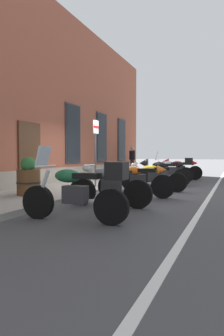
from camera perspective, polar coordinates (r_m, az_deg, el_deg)
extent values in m
plane|color=#424244|center=(10.29, 0.62, -4.14)|extent=(140.00, 140.00, 0.00)
cube|color=gray|center=(10.83, -5.67, -3.45)|extent=(26.20, 2.56, 0.14)
cube|color=silver|center=(9.56, 18.73, -4.78)|extent=(26.20, 0.12, 0.01)
cube|color=gray|center=(11.45, -11.14, -1.75)|extent=(20.20, 0.10, 0.70)
cube|color=#472B19|center=(10.26, -15.75, 2.17)|extent=(1.10, 0.08, 2.30)
cube|color=#2D2D33|center=(12.68, -7.61, 6.61)|extent=(1.22, 0.06, 2.52)
cube|color=black|center=(12.67, -7.49, 6.61)|extent=(1.10, 0.03, 2.40)
cube|color=#2D2D33|center=(15.23, -2.06, 5.95)|extent=(1.22, 0.06, 2.52)
cube|color=black|center=(15.22, -1.96, 5.96)|extent=(1.10, 0.03, 2.40)
cube|color=#2D2D33|center=(17.89, 1.86, 5.45)|extent=(1.22, 0.06, 2.52)
cube|color=black|center=(17.88, 1.95, 5.46)|extent=(1.10, 0.03, 2.40)
cylinder|color=black|center=(5.74, -14.15, -6.45)|extent=(0.14, 0.63, 0.63)
cylinder|color=black|center=(5.05, -0.14, -7.61)|extent=(0.14, 0.63, 0.63)
cylinder|color=silver|center=(5.64, -13.35, -3.71)|extent=(0.08, 0.33, 0.69)
cube|color=#28282B|center=(5.30, -7.14, -5.16)|extent=(0.24, 0.45, 0.32)
ellipsoid|color=#195633|center=(5.34, -8.58, -1.53)|extent=(0.28, 0.53, 0.24)
cube|color=black|center=(5.16, -4.90, -1.54)|extent=(0.24, 0.49, 0.10)
cylinder|color=silver|center=(5.57, -12.71, 0.36)|extent=(0.62, 0.06, 0.04)
cylinder|color=silver|center=(5.30, -3.63, -6.58)|extent=(0.11, 0.45, 0.09)
cube|color=#B2BCC6|center=(5.60, -13.24, 2.20)|extent=(0.36, 0.16, 0.40)
cube|color=black|center=(4.94, 0.95, -0.56)|extent=(0.37, 0.33, 0.30)
cylinder|color=black|center=(7.08, -5.76, -4.57)|extent=(0.15, 0.66, 0.65)
cylinder|color=black|center=(6.60, 5.07, -5.09)|extent=(0.15, 0.66, 0.65)
cylinder|color=silver|center=(7.01, -5.03, -2.52)|extent=(0.09, 0.32, 0.64)
cube|color=#28282B|center=(6.77, -0.14, -3.35)|extent=(0.24, 0.45, 0.32)
ellipsoid|color=slate|center=(6.80, -1.33, -0.92)|extent=(0.28, 0.53, 0.24)
cube|color=black|center=(6.67, 1.71, -0.91)|extent=(0.24, 0.49, 0.10)
cylinder|color=silver|center=(6.95, -4.45, 0.55)|extent=(0.62, 0.07, 0.04)
cylinder|color=silver|center=(6.80, 2.59, -4.43)|extent=(0.11, 0.45, 0.09)
sphere|color=silver|center=(6.99, -5.04, -0.02)|extent=(0.18, 0.18, 0.18)
cylinder|color=black|center=(8.22, -0.46, -3.54)|extent=(0.32, 0.66, 0.66)
cylinder|color=black|center=(8.23, 9.82, -3.58)|extent=(0.32, 0.66, 0.66)
cylinder|color=silver|center=(8.19, 0.24, -1.85)|extent=(0.16, 0.31, 0.62)
cube|color=#28282B|center=(8.17, 5.04, -2.32)|extent=(0.35, 0.49, 0.32)
ellipsoid|color=orange|center=(8.16, 3.99, -0.51)|extent=(0.41, 0.58, 0.24)
cube|color=black|center=(8.16, 6.66, -0.45)|extent=(0.36, 0.52, 0.10)
cylinder|color=silver|center=(8.17, 0.80, 0.69)|extent=(0.60, 0.23, 0.04)
cylinder|color=silver|center=(8.31, 7.10, -3.15)|extent=(0.23, 0.46, 0.09)
cone|color=orange|center=(8.18, -0.11, -0.01)|extent=(0.45, 0.44, 0.36)
cone|color=orange|center=(8.19, 9.71, -0.32)|extent=(0.31, 0.32, 0.24)
cylinder|color=black|center=(9.91, 3.63, -2.58)|extent=(0.18, 0.64, 0.63)
cylinder|color=black|center=(9.66, 12.57, -2.77)|extent=(0.18, 0.64, 0.63)
cylinder|color=silver|center=(9.87, 4.19, -1.22)|extent=(0.10, 0.31, 0.61)
cube|color=#28282B|center=(9.73, 8.34, -1.64)|extent=(0.26, 0.46, 0.32)
ellipsoid|color=gold|center=(9.74, 7.48, -0.17)|extent=(0.31, 0.54, 0.24)
cube|color=black|center=(9.69, 9.69, -0.14)|extent=(0.27, 0.50, 0.10)
cylinder|color=silver|center=(9.83, 4.66, 0.86)|extent=(0.62, 0.10, 0.04)
cylinder|color=silver|center=(9.82, 10.17, -2.37)|extent=(0.13, 0.46, 0.09)
sphere|color=silver|center=(9.85, 4.20, 0.46)|extent=(0.18, 0.18, 0.18)
cylinder|color=black|center=(11.65, 5.87, -1.71)|extent=(0.20, 0.68, 0.67)
cylinder|color=black|center=(11.49, 13.45, -1.83)|extent=(0.20, 0.68, 0.67)
cylinder|color=silver|center=(11.62, 6.36, -0.44)|extent=(0.11, 0.32, 0.65)
cube|color=#28282B|center=(11.53, 9.89, -0.88)|extent=(0.27, 0.46, 0.32)
ellipsoid|color=black|center=(11.53, 9.16, 0.56)|extent=(0.32, 0.55, 0.24)
cube|color=black|center=(11.49, 11.04, 0.59)|extent=(0.28, 0.50, 0.10)
cylinder|color=silver|center=(11.59, 6.76, 1.43)|extent=(0.62, 0.11, 0.04)
cylinder|color=silver|center=(11.63, 11.41, -1.51)|extent=(0.15, 0.46, 0.09)
cone|color=black|center=(11.61, 6.13, 0.94)|extent=(0.40, 0.38, 0.36)
cone|color=black|center=(11.46, 13.37, 0.66)|extent=(0.27, 0.29, 0.24)
cylinder|color=black|center=(13.20, 8.18, -1.24)|extent=(0.25, 0.67, 0.66)
cylinder|color=black|center=(13.18, 14.23, -1.30)|extent=(0.25, 0.67, 0.66)
cylinder|color=silver|center=(13.18, 8.62, -0.09)|extent=(0.13, 0.33, 0.66)
cube|color=#28282B|center=(13.16, 11.43, -0.49)|extent=(0.30, 0.47, 0.32)
ellipsoid|color=#B7BABF|center=(13.15, 10.79, 0.82)|extent=(0.35, 0.56, 0.24)
cube|color=black|center=(13.15, 12.44, 0.85)|extent=(0.31, 0.51, 0.10)
cylinder|color=silver|center=(13.16, 8.98, 1.58)|extent=(0.62, 0.15, 0.04)
cylinder|color=silver|center=(13.29, 12.72, -1.03)|extent=(0.17, 0.46, 0.09)
cube|color=#B2BCC6|center=(13.16, 8.72, 2.36)|extent=(0.38, 0.21, 0.40)
cube|color=black|center=(13.16, 14.70, 1.26)|extent=(0.41, 0.38, 0.30)
cylinder|color=black|center=(14.64, 10.10, -0.85)|extent=(0.20, 0.69, 0.68)
cylinder|color=black|center=(14.56, 15.86, -0.93)|extent=(0.20, 0.69, 0.68)
cylinder|color=silver|center=(14.62, 10.50, 0.11)|extent=(0.10, 0.31, 0.62)
cube|color=#28282B|center=(14.57, 13.18, -0.18)|extent=(0.27, 0.46, 0.32)
ellipsoid|color=red|center=(14.57, 12.60, 0.85)|extent=(0.32, 0.55, 0.24)
cube|color=black|center=(14.55, 14.09, 0.88)|extent=(0.27, 0.50, 0.10)
cylinder|color=silver|center=(14.60, 10.82, 1.54)|extent=(0.62, 0.11, 0.04)
cylinder|color=silver|center=(14.68, 14.36, -0.68)|extent=(0.14, 0.46, 0.09)
cone|color=red|center=(14.62, 10.31, 1.15)|extent=(0.40, 0.38, 0.36)
cone|color=red|center=(14.54, 15.80, 0.93)|extent=(0.27, 0.29, 0.24)
cylinder|color=#38332D|center=(17.71, 3.81, 0.38)|extent=(0.14, 0.14, 0.77)
cylinder|color=#38332D|center=(17.55, 4.07, 0.36)|extent=(0.14, 0.14, 0.77)
cube|color=black|center=(17.62, 3.95, 2.52)|extent=(0.42, 0.43, 0.55)
sphere|color=tan|center=(17.62, 3.95, 3.85)|extent=(0.21, 0.21, 0.21)
cylinder|color=black|center=(17.84, 3.59, 2.43)|extent=(0.09, 0.09, 0.52)
cylinder|color=black|center=(17.40, 4.32, 2.43)|extent=(0.09, 0.09, 0.52)
cylinder|color=#4C4C51|center=(9.95, -3.25, 2.92)|extent=(0.06, 0.06, 2.26)
cube|color=white|center=(9.99, -3.16, 7.96)|extent=(0.36, 0.03, 0.44)
cube|color=red|center=(9.98, -3.08, 7.97)|extent=(0.36, 0.01, 0.08)
cylinder|color=brown|center=(8.11, -15.91, -2.70)|extent=(0.61, 0.61, 0.67)
cylinder|color=black|center=(8.11, -15.91, -2.70)|extent=(0.64, 0.64, 0.04)
sphere|color=#28602D|center=(8.08, -15.95, 0.67)|extent=(0.40, 0.40, 0.40)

